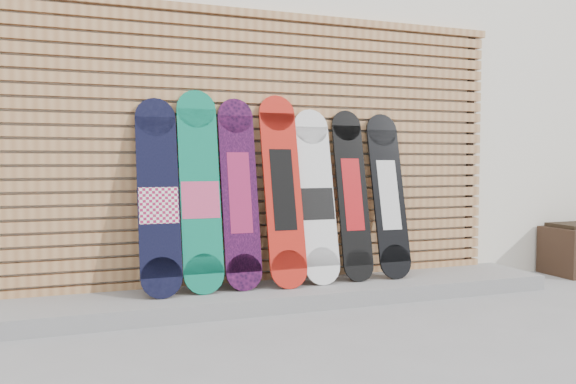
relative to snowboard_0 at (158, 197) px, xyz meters
name	(u,v)px	position (x,y,z in m)	size (l,w,h in m)	color
ground	(328,324)	(1.02, -0.75, -0.83)	(80.00, 80.00, 0.00)	gray
building	(254,106)	(1.52, 2.75, 0.97)	(12.00, 5.00, 3.60)	silver
concrete_step	(275,295)	(0.87, -0.07, -0.77)	(4.60, 0.70, 0.12)	gray
slat_wall	(264,147)	(0.87, 0.22, 0.38)	(4.26, 0.08, 2.29)	#AB7547
snowboard_0	(158,197)	(0.00, 0.00, 0.00)	(0.30, 0.38, 1.45)	black
snowboard_1	(200,191)	(0.31, 0.01, 0.04)	(0.30, 0.35, 1.52)	#0B6E52
snowboard_2	(240,193)	(0.61, 0.02, 0.02)	(0.28, 0.33, 1.47)	black
snowboard_3	(283,190)	(0.96, 0.00, 0.04)	(0.30, 0.38, 1.50)	red
snowboard_4	(316,197)	(1.25, 0.02, -0.02)	(0.30, 0.34, 1.40)	silver
snowboard_5	(352,194)	(1.57, 0.03, -0.01)	(0.26, 0.33, 1.40)	black
snowboard_6	(388,195)	(1.91, 0.02, -0.02)	(0.29, 0.34, 1.38)	black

